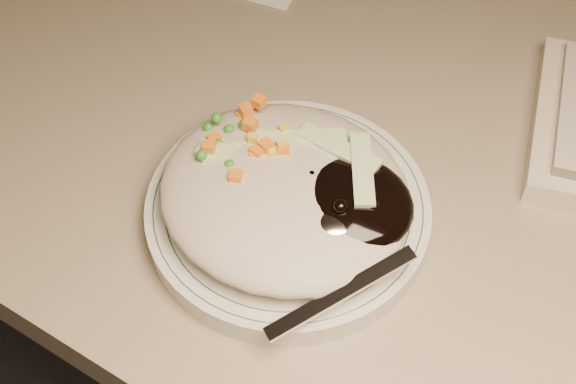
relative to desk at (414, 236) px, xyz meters
The scene contains 4 objects.
desk is the anchor object (origin of this frame).
plate 0.28m from the desk, 106.13° to the right, with size 0.22×0.22×0.02m, color silver.
plate_rim 0.29m from the desk, 106.13° to the right, with size 0.21×0.21×0.00m.
meal 0.30m from the desk, 104.80° to the right, with size 0.21×0.19×0.05m.
Camera 1 is at (0.14, 0.89, 1.25)m, focal length 50.00 mm.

